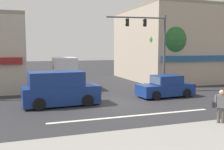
# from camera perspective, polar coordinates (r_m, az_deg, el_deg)

# --- Properties ---
(ground_plane) EXTENTS (120.00, 120.00, 0.00)m
(ground_plane) POSITION_cam_1_polar(r_m,az_deg,el_deg) (17.09, 0.02, -6.06)
(ground_plane) COLOR #2B2B2D
(lane_marking_stripe) EXTENTS (9.00, 0.24, 0.01)m
(lane_marking_stripe) POSITION_cam_1_polar(r_m,az_deg,el_deg) (13.91, 4.78, -8.82)
(lane_marking_stripe) COLOR silver
(lane_marking_stripe) RESTS_ON ground
(sidewalk_curb) EXTENTS (40.00, 5.00, 0.16)m
(sidewalk_curb) POSITION_cam_1_polar(r_m,az_deg,el_deg) (9.75, 17.17, -15.07)
(sidewalk_curb) COLOR gray
(sidewalk_curb) RESTS_ON ground
(building_right_corner) EXTENTS (11.77, 11.88, 7.93)m
(building_right_corner) POSITION_cam_1_polar(r_m,az_deg,el_deg) (31.47, 14.31, 6.43)
(building_right_corner) COLOR tan
(building_right_corner) RESTS_ON ground
(street_tree) EXTENTS (3.61, 3.61, 6.13)m
(street_tree) POSITION_cam_1_polar(r_m,az_deg,el_deg) (25.52, 12.05, 7.45)
(street_tree) COLOR #4C3823
(street_tree) RESTS_ON ground
(traffic_light_mast) EXTENTS (4.85, 0.80, 6.20)m
(traffic_light_mast) POSITION_cam_1_polar(r_m,az_deg,el_deg) (21.55, 8.94, 7.49)
(traffic_light_mast) COLOR #47474C
(traffic_light_mast) RESTS_ON ground
(sedan_crossing_leftbound) EXTENTS (4.19, 2.05, 1.58)m
(sedan_crossing_leftbound) POSITION_cam_1_polar(r_m,az_deg,el_deg) (19.43, 11.57, -2.61)
(sedan_crossing_leftbound) COLOR navy
(sedan_crossing_leftbound) RESTS_ON ground
(box_truck_waiting_far) EXTENTS (2.50, 5.71, 2.75)m
(box_truck_waiting_far) POSITION_cam_1_polar(r_m,az_deg,el_deg) (23.21, -10.38, 0.11)
(box_truck_waiting_far) COLOR #999EA3
(box_truck_waiting_far) RESTS_ON ground
(van_approaching_near) EXTENTS (4.69, 2.22, 2.11)m
(van_approaching_near) POSITION_cam_1_polar(r_m,az_deg,el_deg) (16.44, -11.35, -3.09)
(van_approaching_near) COLOR navy
(van_approaching_near) RESTS_ON ground
(pedestrian_foreground_with_bag) EXTENTS (0.62, 0.55, 1.67)m
(pedestrian_foreground_with_bag) POSITION_cam_1_polar(r_m,az_deg,el_deg) (12.81, 22.56, -6.18)
(pedestrian_foreground_with_bag) COLOR #4C4742
(pedestrian_foreground_with_bag) RESTS_ON ground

